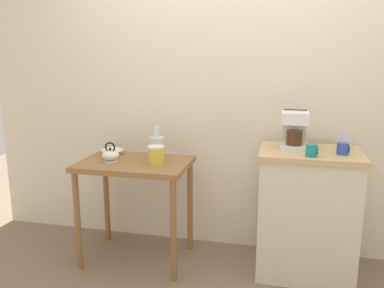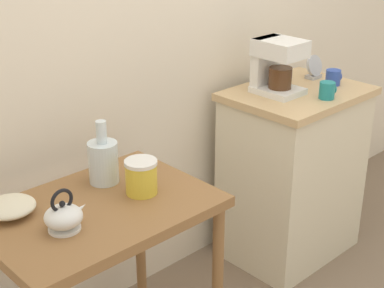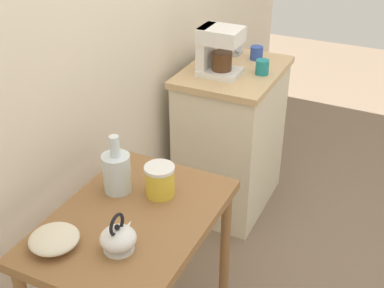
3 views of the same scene
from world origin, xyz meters
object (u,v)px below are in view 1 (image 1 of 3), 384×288
Objects in this scene: mug_dark_teal at (312,150)px; table_clock at (344,142)px; coffee_maker at (295,128)px; mug_blue at (343,149)px; glass_carafe_vase at (157,146)px; teakettle at (111,155)px; bowl_stoneware at (112,151)px; canister_enamel at (156,155)px.

table_clock is (0.22, 0.24, 0.01)m from mug_dark_teal.
coffee_maker reaches higher than mug_blue.
glass_carafe_vase is 3.07× the size of mug_blue.
coffee_maker is 0.27m from mug_dark_teal.
glass_carafe_vase is 1.34m from table_clock.
coffee_maker is 2.13× the size of table_clock.
teakettle is 1.33m from coffee_maker.
table_clock is (1.72, 0.00, 0.15)m from bowl_stoneware.
mug_blue reaches higher than canister_enamel.
coffee_maker is 3.25× the size of mug_blue.
mug_dark_teal reaches higher than bowl_stoneware.
mug_dark_teal is 0.65× the size of table_clock.
teakettle is 1.93× the size of mug_dark_teal.
canister_enamel is 1.31m from table_clock.
coffee_maker is (1.38, -0.01, 0.24)m from bowl_stoneware.
glass_carafe_vase reaches higher than canister_enamel.
canister_enamel is 1.27m from mug_blue.
glass_carafe_vase is (0.29, 0.19, 0.04)m from teakettle.
bowl_stoneware is 0.38m from glass_carafe_vase.
glass_carafe_vase is at bearing 105.64° from canister_enamel.
mug_blue is at bearing 2.71° from teakettle.
mug_dark_teal is (1.49, -0.23, 0.14)m from bowl_stoneware.
coffee_maker reaches higher than glass_carafe_vase.
mug_dark_teal is (1.11, -0.22, 0.08)m from glass_carafe_vase.
table_clock is at bearing 46.52° from mug_dark_teal.
canister_enamel is (0.34, 0.03, 0.02)m from teakettle.
canister_enamel reaches higher than bowl_stoneware.
teakettle is at bearing 178.91° from mug_dark_teal.
mug_dark_teal is at bearing -8.90° from bowl_stoneware.
mug_dark_teal is at bearing -11.18° from glass_carafe_vase.
glass_carafe_vase is at bearing 168.82° from mug_dark_teal.
coffee_maker is 3.26× the size of mug_dark_teal.
mug_dark_teal is at bearing -64.51° from coffee_maker.
table_clock reaches higher than mug_blue.
table_clock reaches higher than teakettle.
bowl_stoneware is 1.43× the size of table_clock.
teakettle is 0.35m from glass_carafe_vase.
mug_dark_teal is at bearing -133.48° from table_clock.
canister_enamel is at bearing -171.94° from table_clock.
coffee_maker is at bearing 10.24° from canister_enamel.
teakettle reaches higher than bowl_stoneware.
bowl_stoneware is 1.52m from mug_dark_teal.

